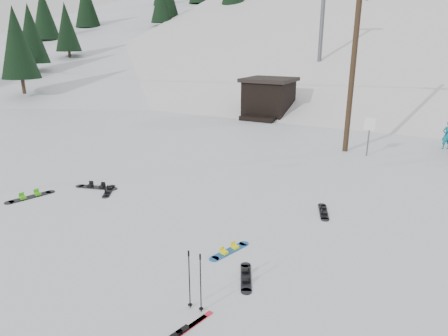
% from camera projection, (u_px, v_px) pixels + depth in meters
% --- Properties ---
extents(ground, '(200.00, 200.00, 0.00)m').
position_uv_depth(ground, '(121.00, 283.00, 9.09)').
color(ground, silver).
rests_on(ground, ground).
extents(ski_slope, '(60.00, 85.24, 65.97)m').
position_uv_depth(ski_slope, '(385.00, 163.00, 58.85)').
color(ski_slope, white).
rests_on(ski_slope, ground).
extents(ridge_left, '(47.54, 95.03, 58.38)m').
position_uv_depth(ridge_left, '(159.00, 139.00, 68.95)').
color(ridge_left, silver).
rests_on(ridge_left, ground).
extents(treeline_left, '(20.00, 64.00, 10.00)m').
position_uv_depth(treeline_left, '(133.00, 78.00, 57.99)').
color(treeline_left, black).
rests_on(treeline_left, ground).
extents(treeline_crest, '(50.00, 6.00, 10.00)m').
position_uv_depth(treeline_crest, '(413.00, 67.00, 81.17)').
color(treeline_crest, black).
rests_on(treeline_crest, ski_slope).
extents(utility_pole, '(2.00, 0.26, 9.00)m').
position_uv_depth(utility_pole, '(354.00, 54.00, 18.49)').
color(utility_pole, '#3A2819').
rests_on(utility_pole, ground).
extents(trail_sign, '(0.50, 0.09, 1.85)m').
position_uv_depth(trail_sign, '(369.00, 130.00, 18.68)').
color(trail_sign, '#595B60').
rests_on(trail_sign, ground).
extents(lift_hut, '(3.40, 4.10, 2.75)m').
position_uv_depth(lift_hut, '(268.00, 98.00, 28.49)').
color(lift_hut, black).
rests_on(lift_hut, ground).
extents(lift_tower_near, '(2.20, 0.36, 8.00)m').
position_uv_depth(lift_tower_near, '(323.00, 8.00, 33.65)').
color(lift_tower_near, '#595B60').
rests_on(lift_tower_near, ski_slope).
extents(hero_snowboard, '(0.58, 1.33, 0.10)m').
position_uv_depth(hero_snowboard, '(230.00, 251.00, 10.43)').
color(hero_snowboard, '#1A59AA').
rests_on(hero_snowboard, ground).
extents(hero_skis, '(0.51, 1.73, 0.09)m').
position_uv_depth(hero_skis, '(179.00, 334.00, 7.46)').
color(hero_skis, red).
rests_on(hero_skis, ground).
extents(ski_poles, '(0.36, 0.10, 1.32)m').
position_uv_depth(ski_poles, '(195.00, 281.00, 7.99)').
color(ski_poles, black).
rests_on(ski_poles, ground).
extents(board_scatter_a, '(1.63, 0.68, 0.12)m').
position_uv_depth(board_scatter_a, '(96.00, 187.00, 14.93)').
color(board_scatter_a, black).
rests_on(board_scatter_a, ground).
extents(board_scatter_b, '(0.83, 1.19, 0.09)m').
position_uv_depth(board_scatter_b, '(109.00, 191.00, 14.55)').
color(board_scatter_b, black).
rests_on(board_scatter_b, ground).
extents(board_scatter_c, '(0.71, 1.67, 0.12)m').
position_uv_depth(board_scatter_c, '(30.00, 197.00, 14.01)').
color(board_scatter_c, black).
rests_on(board_scatter_c, ground).
extents(board_scatter_d, '(0.72, 1.22, 0.09)m').
position_uv_depth(board_scatter_d, '(246.00, 277.00, 9.26)').
color(board_scatter_d, black).
rests_on(board_scatter_d, ground).
extents(board_scatter_f, '(0.65, 1.35, 0.10)m').
position_uv_depth(board_scatter_f, '(323.00, 212.00, 12.80)').
color(board_scatter_f, black).
rests_on(board_scatter_f, ground).
extents(skier_teal, '(0.63, 0.56, 1.45)m').
position_uv_depth(skier_teal, '(447.00, 135.00, 20.07)').
color(skier_teal, '#0E768C').
rests_on(skier_teal, ground).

